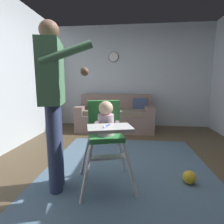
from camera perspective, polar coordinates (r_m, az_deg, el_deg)
ground at (r=2.41m, az=5.55°, el=-20.14°), size 5.66×6.90×0.10m
wall_far at (r=4.79m, az=6.21°, el=11.28°), size 4.86×0.06×2.62m
area_rug at (r=2.48m, az=5.08°, el=-17.94°), size 2.18×2.47×0.01m
couch at (r=4.36m, az=1.18°, el=-1.36°), size 1.83×0.86×0.86m
high_chair at (r=1.90m, az=-2.10°, el=-5.00°), size 0.74×0.83×0.96m
adult_standing at (r=1.87m, az=-18.48°, el=4.09°), size 0.59×0.50×1.72m
toy_ball at (r=2.31m, az=23.80°, el=-18.80°), size 0.15×0.15×0.15m
wall_clock at (r=4.82m, az=0.51°, el=17.43°), size 0.26×0.04×0.26m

